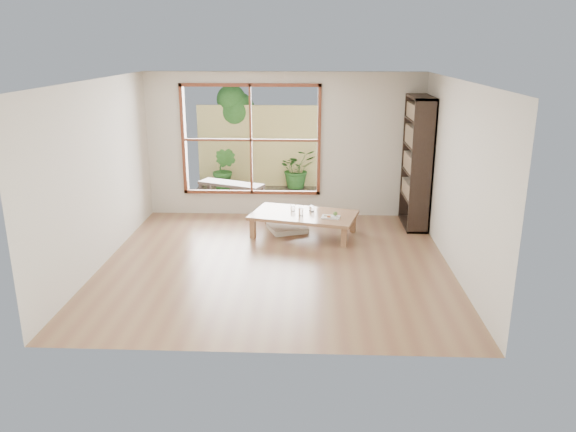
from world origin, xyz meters
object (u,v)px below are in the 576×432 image
(bookshelf, at_px, (417,162))
(garden_bench, at_px, (231,186))
(low_table, at_px, (304,216))
(food_tray, at_px, (332,216))

(bookshelf, bearing_deg, garden_bench, 160.84)
(low_table, relative_size, food_tray, 5.79)
(food_tray, xyz_separation_m, garden_bench, (-1.92, 2.00, -0.01))
(low_table, xyz_separation_m, garden_bench, (-1.46, 1.80, 0.06))
(bookshelf, relative_size, garden_bench, 1.64)
(low_table, height_order, food_tray, food_tray)
(low_table, height_order, garden_bench, garden_bench)
(low_table, xyz_separation_m, food_tray, (0.45, -0.20, 0.07))
(garden_bench, bearing_deg, bookshelf, 4.00)
(bookshelf, height_order, food_tray, bookshelf)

